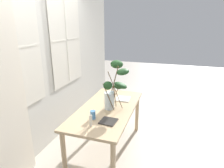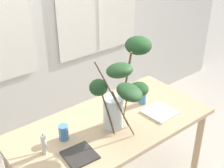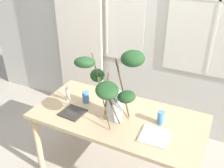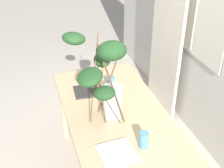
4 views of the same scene
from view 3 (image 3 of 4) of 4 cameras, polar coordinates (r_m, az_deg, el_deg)
The scene contains 9 objects.
back_wall_with_windows at distance 2.91m, azimuth 10.59°, elevation 15.60°, with size 5.20×0.14×2.88m.
curtain_sheer_side at distance 3.25m, azimuth -7.59°, elevation 11.22°, with size 0.65×0.03×2.24m, color silver.
dining_table at distance 2.35m, azimuth 1.38°, elevation -9.01°, with size 1.57×0.77×0.74m.
vase_with_branches at distance 2.02m, azimuth 0.38°, elevation -0.85°, with size 0.54×0.42×0.70m.
drinking_glass_blue_left at distance 2.46m, azimuth -6.04°, elevation -3.00°, with size 0.07×0.07×0.11m, color #4C84BC.
drinking_glass_blue_right at distance 2.20m, azimuth 11.13°, elevation -7.62°, with size 0.06×0.06×0.12m, color #4C84BC.
plate_square_left at distance 2.35m, azimuth -8.99°, elevation -6.50°, with size 0.20×0.20×0.01m, color #2D2B28.
plate_square_right at distance 2.09m, azimuth 9.78°, elevation -11.72°, with size 0.23×0.23×0.01m, color silver.
pillar_candle at distance 2.51m, azimuth -10.16°, elevation -2.24°, with size 0.03×0.03×0.16m.
Camera 3 is at (0.77, -1.69, 2.09)m, focal length 39.83 mm.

